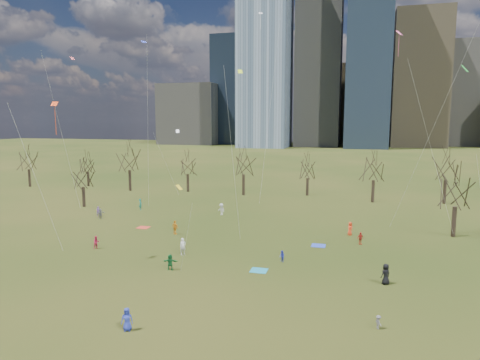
% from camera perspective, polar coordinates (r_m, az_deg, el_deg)
% --- Properties ---
extents(ground, '(500.00, 500.00, 0.00)m').
position_cam_1_polar(ground, '(44.04, -4.22, -11.17)').
color(ground, black).
rests_on(ground, ground).
extents(downtown_skyline, '(212.50, 78.00, 118.00)m').
position_cam_1_polar(downtown_skyline, '(251.56, 11.86, 13.40)').
color(downtown_skyline, slate).
rests_on(downtown_skyline, ground).
extents(bare_tree_row, '(113.04, 29.80, 9.50)m').
position_cam_1_polar(bare_tree_row, '(78.13, 4.85, 1.83)').
color(bare_tree_row, black).
rests_on(bare_tree_row, ground).
extents(blanket_teal, '(1.60, 1.50, 0.03)m').
position_cam_1_polar(blanket_teal, '(42.30, 2.53, -11.95)').
color(blanket_teal, teal).
rests_on(blanket_teal, ground).
extents(blanket_navy, '(1.60, 1.50, 0.03)m').
position_cam_1_polar(blanket_navy, '(50.95, 10.42, -8.60)').
color(blanket_navy, '#2740B6').
rests_on(blanket_navy, ground).
extents(blanket_crimson, '(1.60, 1.50, 0.03)m').
position_cam_1_polar(blanket_crimson, '(59.73, -12.77, -6.20)').
color(blanket_crimson, red).
rests_on(blanket_crimson, ground).
extents(person_0, '(0.93, 0.76, 1.63)m').
position_cam_1_polar(person_0, '(31.95, -14.83, -17.52)').
color(person_0, '#2836AE').
rests_on(person_0, ground).
extents(person_1, '(0.78, 0.79, 1.84)m').
position_cam_1_polar(person_1, '(47.10, -7.63, -8.77)').
color(person_1, white).
rests_on(person_1, ground).
extents(person_2, '(0.86, 0.91, 1.48)m').
position_cam_1_polar(person_2, '(51.46, -18.60, -7.88)').
color(person_2, '#C41C48').
rests_on(person_2, ground).
extents(person_3, '(0.64, 0.74, 0.99)m').
position_cam_1_polar(person_3, '(32.79, 17.97, -17.57)').
color(person_3, slate).
rests_on(person_3, ground).
extents(person_4, '(1.13, 0.79, 1.78)m').
position_cam_1_polar(person_4, '(55.38, -8.65, -6.27)').
color(person_4, orange).
rests_on(person_4, ground).
extents(person_5, '(1.51, 0.75, 1.57)m').
position_cam_1_polar(person_5, '(42.74, -9.30, -10.75)').
color(person_5, '#16652F').
rests_on(person_5, ground).
extents(person_6, '(1.08, 1.04, 1.87)m').
position_cam_1_polar(person_6, '(40.78, 18.86, -11.79)').
color(person_6, black).
rests_on(person_6, ground).
extents(person_7, '(0.60, 0.66, 1.51)m').
position_cam_1_polar(person_7, '(68.43, -18.40, -3.97)').
color(person_7, '#8053A7').
rests_on(person_7, ground).
extents(person_8, '(0.72, 0.73, 1.19)m').
position_cam_1_polar(person_8, '(44.70, 5.62, -10.09)').
color(person_8, '#2A37B9').
rests_on(person_8, ground).
extents(person_9, '(1.33, 1.12, 1.78)m').
position_cam_1_polar(person_9, '(65.81, -2.50, -3.91)').
color(person_9, white).
rests_on(person_9, ground).
extents(person_10, '(0.91, 0.76, 1.45)m').
position_cam_1_polar(person_10, '(52.41, 15.75, -7.49)').
color(person_10, red).
rests_on(person_10, ground).
extents(person_11, '(0.98, 1.48, 1.53)m').
position_cam_1_polar(person_11, '(66.61, -18.12, -4.27)').
color(person_11, slate).
rests_on(person_11, ground).
extents(person_12, '(0.89, 0.99, 1.71)m').
position_cam_1_polar(person_12, '(56.12, 14.46, -6.29)').
color(person_12, '#F6401B').
rests_on(person_12, ground).
extents(person_13, '(0.71, 0.79, 1.82)m').
position_cam_1_polar(person_13, '(71.36, -13.13, -3.17)').
color(person_13, '#1B7A6B').
rests_on(person_13, ground).
extents(kites_airborne, '(63.07, 42.41, 29.02)m').
position_cam_1_polar(kites_airborne, '(51.07, -1.13, 6.24)').
color(kites_airborne, '#F64214').
rests_on(kites_airborne, ground).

